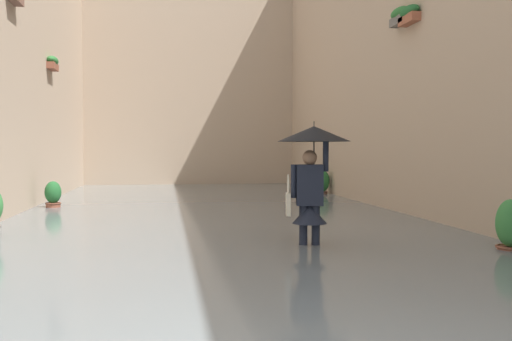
# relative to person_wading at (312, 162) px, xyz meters

# --- Properties ---
(ground_plane) EXTENTS (60.00, 60.00, 0.00)m
(ground_plane) POSITION_rel_person_wading_xyz_m (1.11, -4.54, -1.41)
(ground_plane) COLOR slate
(flood_water) EXTENTS (8.97, 25.94, 0.21)m
(flood_water) POSITION_rel_person_wading_xyz_m (1.11, -4.54, -1.31)
(flood_water) COLOR slate
(flood_water) RESTS_ON ground_plane
(building_facade_left) EXTENTS (2.04, 23.94, 9.47)m
(building_facade_left) POSITION_rel_person_wading_xyz_m (-3.88, -4.53, 3.32)
(building_facade_left) COLOR tan
(building_facade_left) RESTS_ON ground_plane
(building_facade_far) EXTENTS (11.77, 1.80, 13.04)m
(building_facade_far) POSITION_rel_person_wading_xyz_m (1.11, -15.40, 5.10)
(building_facade_far) COLOR tan
(building_facade_far) RESTS_ON ground_plane
(person_wading) EXTENTS (1.05, 1.05, 2.00)m
(person_wading) POSITION_rel_person_wading_xyz_m (0.00, 0.00, 0.00)
(person_wading) COLOR black
(person_wading) RESTS_ON ground_plane
(potted_plant_far_left) EXTENTS (0.46, 0.46, 0.95)m
(potted_plant_far_left) POSITION_rel_person_wading_xyz_m (-2.70, -9.02, -0.89)
(potted_plant_far_left) COLOR brown
(potted_plant_far_left) RESTS_ON ground_plane
(potted_plant_mid_right) EXTENTS (0.38, 0.38, 0.84)m
(potted_plant_mid_right) POSITION_rel_person_wading_xyz_m (4.74, -6.14, -0.98)
(potted_plant_mid_right) COLOR brown
(potted_plant_mid_right) RESTS_ON ground_plane
(potted_plant_mid_left) EXTENTS (0.39, 0.39, 0.91)m
(potted_plant_mid_left) POSITION_rel_person_wading_xyz_m (-2.62, 0.79, -0.95)
(potted_plant_mid_left) COLOR brown
(potted_plant_mid_left) RESTS_ON ground_plane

